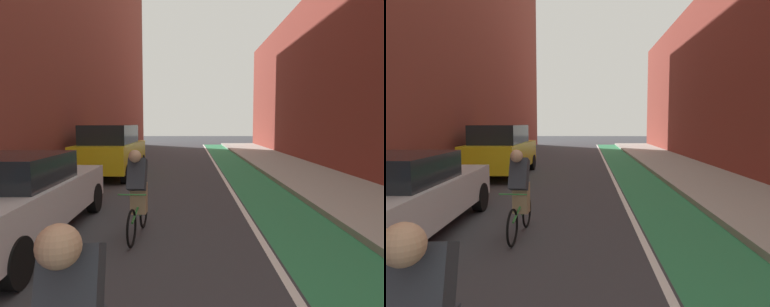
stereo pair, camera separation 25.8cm
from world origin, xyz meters
TOP-DOWN VIEW (x-y plane):
  - ground_plane at (0.00, 14.81)m, footprint 82.76×82.76m
  - bike_lane_paint at (2.72, 16.81)m, footprint 1.60×37.62m
  - lane_divider_stripe at (1.82, 16.81)m, footprint 0.12×37.62m
  - sidewalk_right at (5.02, 16.81)m, footprint 2.99×37.62m
  - building_facade_right at (7.71, 18.81)m, footprint 2.40×33.62m
  - parked_sedan_white at (-2.47, 9.69)m, footprint 1.92×4.76m
  - parked_suv_yellow_cab at (-2.47, 16.83)m, footprint 2.04×4.49m
  - cyclist_mid at (-0.39, 9.86)m, footprint 0.48×1.69m

SIDE VIEW (x-z plane):
  - ground_plane at x=0.00m, z-range 0.00..0.00m
  - bike_lane_paint at x=2.72m, z-range 0.00..0.00m
  - lane_divider_stripe at x=1.82m, z-range 0.00..0.00m
  - sidewalk_right at x=5.02m, z-range 0.00..0.14m
  - parked_sedan_white at x=-2.47m, z-range 0.02..1.55m
  - cyclist_mid at x=-0.39m, z-range 0.01..1.61m
  - parked_suv_yellow_cab at x=-2.47m, z-range 0.03..2.01m
  - building_facade_right at x=7.71m, z-range 0.00..8.57m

